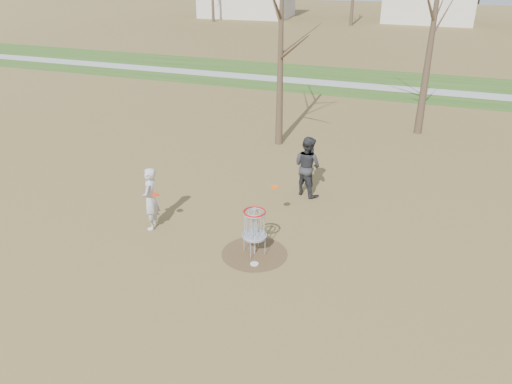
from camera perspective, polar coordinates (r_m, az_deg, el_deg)
ground at (r=13.63m, az=-0.17°, el=-7.06°), size 160.00×160.00×0.00m
green_band at (r=32.85m, az=12.79°, el=12.08°), size 160.00×8.00×0.01m
footpath at (r=31.88m, az=12.52°, el=11.72°), size 160.00×1.50×0.01m
dirt_circle at (r=13.63m, az=-0.17°, el=-7.05°), size 1.80×1.80×0.01m
player_standing at (r=14.75m, az=-11.98°, el=-0.76°), size 0.60×0.78×1.89m
player_throwing at (r=16.56m, az=5.89°, el=2.97°), size 1.23×1.13×2.03m
disc_grounded at (r=13.18m, az=-0.19°, el=-8.21°), size 0.22×0.22×0.02m
discs_in_play at (r=14.30m, az=-4.31°, el=0.17°), size 3.29×1.73×0.10m
disc_golf_basket at (r=13.16m, az=-0.18°, el=-3.71°), size 0.64×0.64×1.35m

